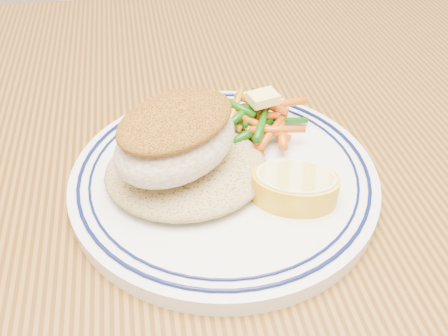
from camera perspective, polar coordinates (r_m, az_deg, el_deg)
dining_table at (r=0.50m, az=-1.27°, el=-11.01°), size 1.50×0.90×0.75m
plate at (r=0.42m, az=0.00°, el=-1.08°), size 0.26×0.26×0.02m
rice_pilaf at (r=0.41m, az=-4.32°, el=0.14°), size 0.13×0.12×0.03m
fish_fillet at (r=0.38m, az=-5.51°, el=3.55°), size 0.13×0.12×0.05m
vegetable_pile at (r=0.46m, az=3.32°, el=5.53°), size 0.10×0.10×0.03m
butter_pat at (r=0.45m, az=4.50°, el=7.98°), size 0.03×0.03×0.01m
lemon_wedge at (r=0.39m, az=8.11°, el=-2.10°), size 0.08×0.08×0.03m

